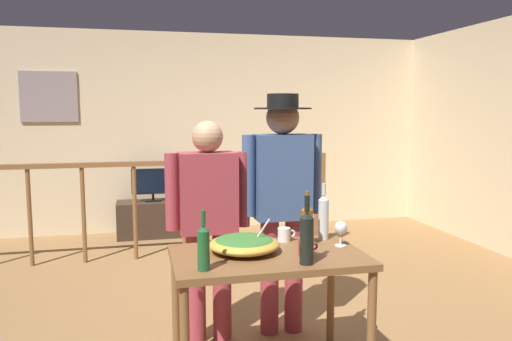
{
  "coord_description": "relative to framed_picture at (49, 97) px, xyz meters",
  "views": [
    {
      "loc": [
        -0.79,
        -3.56,
        1.6
      ],
      "look_at": [
        -0.07,
        -0.54,
        1.22
      ],
      "focal_mm": 35.23,
      "sensor_mm": 36.0,
      "label": 1
    }
  ],
  "objects": [
    {
      "name": "wine_bottle_green",
      "position": [
        1.36,
        -4.13,
        -0.86
      ],
      "size": [
        0.06,
        0.06,
        0.32
      ],
      "color": "#1E5628",
      "rests_on": "serving_table"
    },
    {
      "name": "stair_railing",
      "position": [
        1.53,
        -1.25,
        -1.06
      ],
      "size": [
        4.24,
        0.1,
        1.1
      ],
      "color": "brown",
      "rests_on": "ground_plane"
    },
    {
      "name": "flat_screen_tv",
      "position": [
        1.22,
        -0.32,
        -1.06
      ],
      "size": [
        0.52,
        0.12,
        0.42
      ],
      "color": "black",
      "rests_on": "tv_console"
    },
    {
      "name": "wine_bottle_dark",
      "position": [
        1.91,
        -4.15,
        -0.83
      ],
      "size": [
        0.08,
        0.08,
        0.37
      ],
      "color": "black",
      "rests_on": "serving_table"
    },
    {
      "name": "salad_bowl",
      "position": [
        1.63,
        -3.86,
        -0.93
      ],
      "size": [
        0.41,
        0.41,
        0.21
      ],
      "color": "gold",
      "rests_on": "serving_table"
    },
    {
      "name": "person_standing_left",
      "position": [
        1.5,
        -3.31,
        -0.86
      ],
      "size": [
        0.57,
        0.22,
        1.52
      ],
      "rotation": [
        0.0,
        0.0,
        3.14
      ],
      "color": "#9E3842",
      "rests_on": "ground_plane"
    },
    {
      "name": "wine_glass",
      "position": [
        2.23,
        -3.86,
        -0.88
      ],
      "size": [
        0.08,
        0.08,
        0.16
      ],
      "color": "silver",
      "rests_on": "serving_table"
    },
    {
      "name": "serving_table",
      "position": [
        1.76,
        -3.92,
        -1.08
      ],
      "size": [
        1.1,
        0.68,
        0.77
      ],
      "color": "brown",
      "rests_on": "ground_plane"
    },
    {
      "name": "person_standing_right",
      "position": [
        2.02,
        -3.31,
        -0.73
      ],
      "size": [
        0.57,
        0.39,
        1.7
      ],
      "rotation": [
        0.0,
        0.0,
        3.14
      ],
      "color": "#9E3842",
      "rests_on": "ground_plane"
    },
    {
      "name": "wine_bottle_amber",
      "position": [
        2.04,
        -3.8,
        -0.85
      ],
      "size": [
        0.08,
        0.08,
        0.34
      ],
      "color": "brown",
      "rests_on": "serving_table"
    },
    {
      "name": "framed_picture",
      "position": [
        0.0,
        0.0,
        0.0
      ],
      "size": [
        0.67,
        0.03,
        0.62
      ],
      "primitive_type": "cube",
      "color": "gray"
    },
    {
      "name": "tv_console",
      "position": [
        1.22,
        -0.29,
        -1.53
      ],
      "size": [
        0.9,
        0.4,
        0.45
      ],
      "primitive_type": "cube",
      "color": "#38281E",
      "rests_on": "ground_plane"
    },
    {
      "name": "ground_plane",
      "position": [
        1.83,
        -3.08,
        -1.75
      ],
      "size": [
        8.22,
        8.22,
        0.0
      ],
      "primitive_type": "plane",
      "color": "olive"
    },
    {
      "name": "wine_bottle_clear",
      "position": [
        2.19,
        -3.69,
        -0.83
      ],
      "size": [
        0.07,
        0.07,
        0.36
      ],
      "color": "silver",
      "rests_on": "serving_table"
    },
    {
      "name": "back_wall",
      "position": [
        1.83,
        0.06,
        -0.46
      ],
      "size": [
        6.32,
        0.1,
        2.59
      ],
      "primitive_type": "cube",
      "color": "beige",
      "rests_on": "ground_plane"
    },
    {
      "name": "mug_white",
      "position": [
        1.93,
        -3.68,
        -0.94
      ],
      "size": [
        0.12,
        0.08,
        0.09
      ],
      "color": "white",
      "rests_on": "serving_table"
    },
    {
      "name": "mug_red",
      "position": [
        1.96,
        -4.01,
        -0.93
      ],
      "size": [
        0.12,
        0.08,
        0.1
      ],
      "color": "#B7332D",
      "rests_on": "serving_table"
    }
  ]
}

